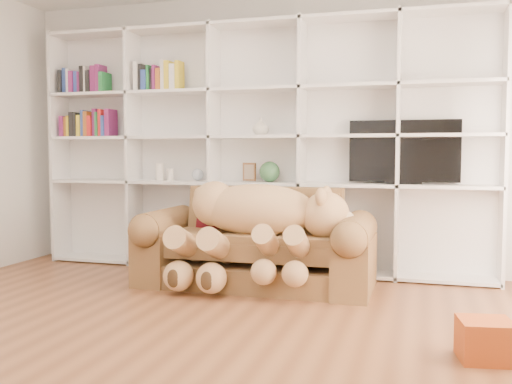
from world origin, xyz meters
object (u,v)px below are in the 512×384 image
(sofa, at_px, (257,249))
(tv, at_px, (404,153))
(teddy_bear, at_px, (256,221))
(gift_box, at_px, (485,340))

(sofa, relative_size, tv, 2.04)
(sofa, height_order, teddy_bear, teddy_bear)
(teddy_bear, distance_m, tv, 1.52)
(gift_box, height_order, tv, tv)
(sofa, height_order, tv, tv)
(sofa, bearing_deg, gift_box, -38.48)
(sofa, bearing_deg, teddy_bear, -76.06)
(teddy_bear, relative_size, gift_box, 5.28)
(sofa, bearing_deg, tv, 27.92)
(gift_box, bearing_deg, tv, 104.55)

